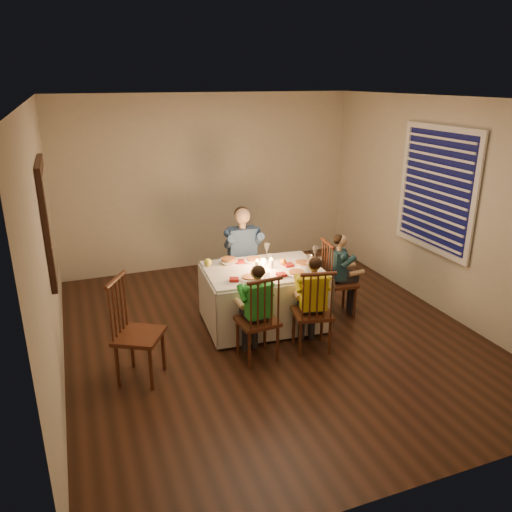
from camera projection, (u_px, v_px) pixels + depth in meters
name	position (u px, v px, depth m)	size (l,w,h in m)	color
ground	(271.00, 334.00, 5.77)	(5.00, 5.00, 0.00)	black
wall_left	(46.00, 250.00, 4.58)	(0.02, 5.00, 2.60)	beige
wall_right	(442.00, 207.00, 6.09)	(0.02, 5.00, 2.60)	beige
wall_back	(209.00, 182.00, 7.53)	(4.50, 0.02, 2.60)	beige
ceiling	(273.00, 99.00, 4.90)	(5.00, 5.00, 0.00)	white
dining_table	(263.00, 285.00, 5.84)	(1.42, 1.07, 0.68)	silver
chair_adult	(243.00, 300.00, 6.64)	(0.40, 0.38, 0.96)	#3C1D10
chair_near_left	(257.00, 357.00, 5.28)	(0.40, 0.38, 0.96)	#3C1D10
chair_near_right	(311.00, 348.00, 5.46)	(0.40, 0.38, 0.96)	#3C1D10
chair_end	(337.00, 314.00, 6.26)	(0.40, 0.38, 0.96)	#3C1D10
chair_extra	(143.00, 378.00, 4.92)	(0.43, 0.41, 1.06)	#3C1D10
adult	(243.00, 300.00, 6.64)	(0.47, 0.43, 1.27)	#304C7A
child_green	(257.00, 357.00, 5.28)	(0.34, 0.31, 1.05)	green
child_yellow	(311.00, 348.00, 5.46)	(0.35, 0.33, 1.07)	gold
child_teal	(337.00, 314.00, 6.26)	(0.34, 0.31, 1.04)	#1B3843
setting_adult	(254.00, 260.00, 6.01)	(0.26, 0.26, 0.02)	white
setting_green	(250.00, 278.00, 5.48)	(0.26, 0.26, 0.02)	white
setting_yellow	(297.00, 273.00, 5.61)	(0.26, 0.26, 0.02)	white
setting_teal	(303.00, 264.00, 5.90)	(0.26, 0.26, 0.02)	white
candle_left	(257.00, 265.00, 5.73)	(0.06, 0.06, 0.10)	white
candle_right	(271.00, 264.00, 5.78)	(0.06, 0.06, 0.10)	white
squash	(208.00, 262.00, 5.85)	(0.09, 0.09, 0.09)	yellow
orange_fruit	(283.00, 262.00, 5.87)	(0.08, 0.08, 0.08)	orange
serving_bowl	(229.00, 262.00, 5.92)	(0.21, 0.21, 0.05)	white
wall_mirror	(47.00, 220.00, 4.79)	(0.06, 0.95, 1.15)	black
window_blinds	(436.00, 190.00, 6.09)	(0.07, 1.34, 1.54)	black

